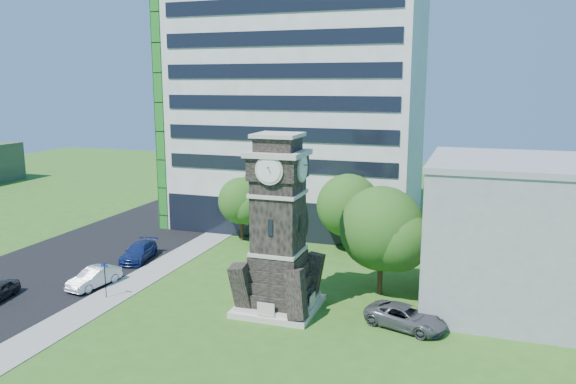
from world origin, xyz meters
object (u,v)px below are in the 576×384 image
(car_street_north, at_px, (139,252))
(street_sign, at_px, (105,277))
(car_street_mid, at_px, (94,278))
(clock_tower, at_px, (278,235))
(car_east_lot, at_px, (406,317))
(park_bench, at_px, (274,310))

(car_street_north, distance_m, street_sign, 9.06)
(car_street_mid, xyz_separation_m, car_street_north, (-0.53, 6.84, -0.00))
(car_street_north, xyz_separation_m, street_sign, (2.86, -8.54, 0.92))
(clock_tower, xyz_separation_m, car_street_north, (-15.44, 6.30, -4.54))
(clock_tower, bearing_deg, street_sign, -169.89)
(car_street_north, xyz_separation_m, car_east_lot, (24.22, -6.59, -0.01))
(car_street_mid, relative_size, park_bench, 2.45)
(car_street_mid, relative_size, street_sign, 1.70)
(clock_tower, relative_size, street_sign, 4.61)
(car_street_mid, distance_m, street_sign, 3.03)
(park_bench, relative_size, street_sign, 0.69)
(park_bench, bearing_deg, clock_tower, 103.31)
(car_street_north, distance_m, car_east_lot, 25.10)
(car_street_mid, distance_m, car_street_north, 6.86)
(car_street_mid, height_order, park_bench, car_street_mid)
(clock_tower, xyz_separation_m, car_street_mid, (-14.91, -0.54, -4.54))
(car_east_lot, bearing_deg, clock_tower, 106.19)
(street_sign, bearing_deg, car_east_lot, 10.36)
(car_east_lot, bearing_deg, street_sign, 113.32)
(car_east_lot, distance_m, street_sign, 21.47)
(clock_tower, height_order, park_bench, clock_tower)
(clock_tower, bearing_deg, car_east_lot, -1.92)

